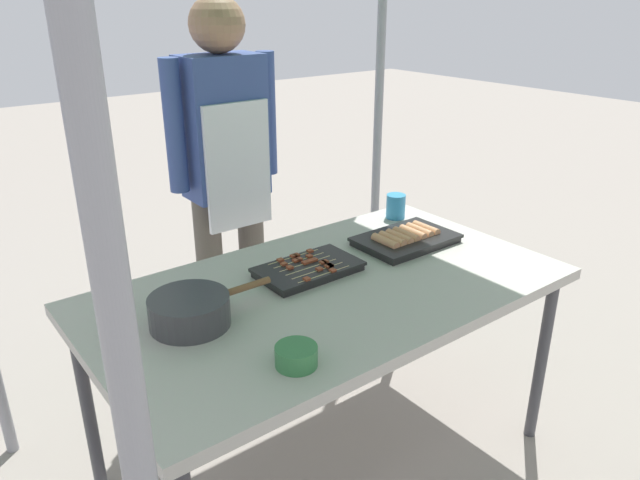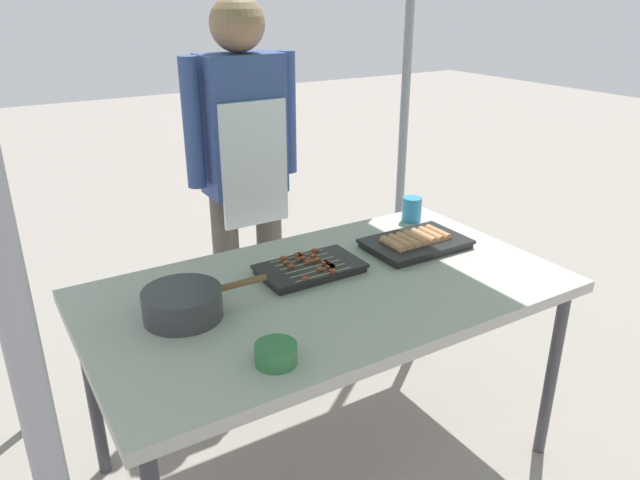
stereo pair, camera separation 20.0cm
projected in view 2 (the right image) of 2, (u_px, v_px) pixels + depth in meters
The scene contains 8 objects.
ground_plane at pixel (327, 459), 2.31m from camera, with size 18.00×18.00×0.00m, color gray.
stall_table at pixel (328, 300), 2.04m from camera, with size 1.60×0.90×0.75m.
tray_grilled_sausages at pixel (416, 242), 2.32m from camera, with size 0.39×0.26×0.05m.
tray_meat_skewers at pixel (311, 268), 2.11m from camera, with size 0.36×0.21×0.04m.
cooking_wok at pixel (183, 303), 1.81m from camera, with size 0.40×0.24×0.09m.
condiment_bowl at pixel (276, 354), 1.59m from camera, with size 0.11×0.11×0.06m, color #33723F.
drink_cup_near_edge at pixel (412, 209), 2.58m from camera, with size 0.08×0.08×0.11m, color #338CBF.
vendor_woman at pixel (244, 159), 2.62m from camera, with size 0.52×0.23×1.66m.
Camera 2 is at (-0.97, -1.53, 1.67)m, focal length 33.66 mm.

